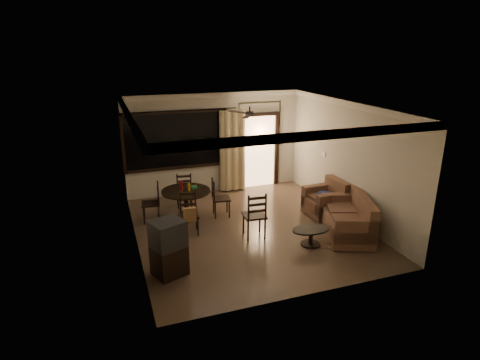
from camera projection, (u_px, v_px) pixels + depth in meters
name	position (u px, v px, depth m)	size (l,w,h in m)	color
ground	(249.00, 228.00, 9.23)	(5.50, 5.50, 0.00)	#7F6651
room_shell	(247.00, 134.00, 10.42)	(5.50, 6.70, 5.50)	beige
dining_table	(186.00, 196.00, 9.60)	(1.16, 1.16, 0.94)	black
dining_chair_west	(152.00, 210.00, 9.54)	(0.47, 0.47, 0.95)	black
dining_chair_east	(221.00, 205.00, 9.85)	(0.47, 0.47, 0.95)	black
dining_chair_south	(189.00, 221.00, 8.89)	(0.47, 0.52, 0.95)	black
dining_chair_north	(184.00, 196.00, 10.42)	(0.47, 0.47, 0.95)	black
tv_cabinet	(169.00, 248.00, 7.23)	(0.69, 0.67, 1.06)	black
sofa	(350.00, 220.00, 8.83)	(1.39, 1.85, 0.88)	#4E2524
armchair	(327.00, 201.00, 9.88)	(0.89, 0.89, 0.87)	#4E2524
coffee_table	(311.00, 234.00, 8.41)	(0.83, 0.50, 0.37)	black
side_chair	(254.00, 223.00, 8.74)	(0.50, 0.50, 1.06)	black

